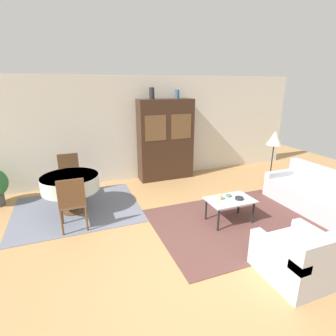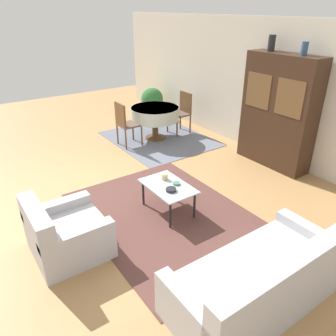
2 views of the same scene
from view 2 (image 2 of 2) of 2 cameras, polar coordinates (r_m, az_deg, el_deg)
The scene contains 17 objects.
ground_plane at distance 5.75m, azimuth -11.91°, elevation -4.18°, with size 14.00×14.00×0.00m, color tan.
wall_back at distance 7.30m, azimuth 14.69°, elevation 13.58°, with size 10.00×0.06×2.70m.
area_rug at distance 5.03m, azimuth -0.20°, elevation -8.35°, with size 3.03×2.24×0.01m.
dining_rug at distance 7.89m, azimuth -1.54°, elevation 5.13°, with size 2.48×2.08×0.01m.
couch at distance 3.75m, azimuth 15.91°, elevation -18.49°, with size 0.92×1.98×0.81m.
armchair at distance 4.41m, azimuth -17.51°, elevation -10.88°, with size 0.92×0.89×0.78m.
coffee_table at distance 4.93m, azimuth -0.00°, elevation -3.59°, with size 0.86×0.56×0.45m.
display_cabinet at distance 6.62m, azimuth 18.63°, elevation 9.20°, with size 1.46×0.45×2.12m.
dining_table at distance 7.71m, azimuth -2.28°, elevation 9.40°, with size 1.12×1.12×0.76m.
dining_chair_near at distance 7.36m, azimuth -7.45°, elevation 7.98°, with size 0.44×0.44×0.99m.
dining_chair_far at distance 8.15m, azimuth 2.42°, elevation 10.02°, with size 0.44×0.44×0.99m.
cup at distance 5.05m, azimuth -0.61°, elevation -1.51°, with size 0.10×0.10×0.10m.
bowl at distance 4.76m, azimuth 0.52°, elevation -3.80°, with size 0.15×0.15×0.04m.
bowl_small at distance 4.93m, azimuth 1.46°, elevation -2.70°, with size 0.11×0.11×0.03m.
vase_tall at distance 6.61m, azimuth 17.61°, elevation 20.04°, with size 0.13×0.13×0.28m.
vase_short at distance 6.21m, azimuth 22.68°, elevation 18.65°, with size 0.11×0.11×0.22m.
potted_plant at distance 9.47m, azimuth -2.78°, elevation 11.67°, with size 0.62×0.62×0.81m.
Camera 2 is at (4.65, -1.78, 2.88)m, focal length 35.00 mm.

